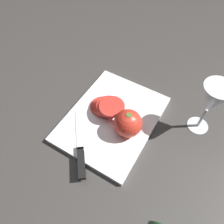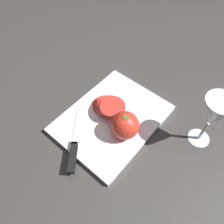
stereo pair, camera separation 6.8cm
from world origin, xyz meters
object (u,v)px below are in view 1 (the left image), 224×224
(knife, at_px, (81,154))
(tomato_slice_stack_near, at_px, (106,106))
(whole_tomato, at_px, (128,123))
(wine_glass, at_px, (212,101))

(knife, relative_size, tomato_slice_stack_near, 1.67)
(whole_tomato, distance_m, knife, 0.17)
(tomato_slice_stack_near, bearing_deg, whole_tomato, 70.77)
(whole_tomato, relative_size, knife, 0.44)
(wine_glass, xyz_separation_m, whole_tomato, (0.15, -0.19, -0.07))
(whole_tomato, bearing_deg, tomato_slice_stack_near, -109.23)
(wine_glass, distance_m, knife, 0.40)
(whole_tomato, bearing_deg, wine_glass, 128.01)
(tomato_slice_stack_near, bearing_deg, knife, 6.94)
(whole_tomato, height_order, knife, whole_tomato)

